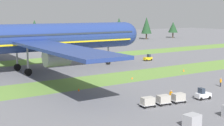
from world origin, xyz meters
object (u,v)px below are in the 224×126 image
ground_crew_loader (171,95)px  airliner (31,38)px  ground_crew_marshaller (221,82)px  taxiway_marker_1 (132,78)px  uld_container_0 (192,121)px  taxiway_marker_0 (79,90)px  cargo_dolly_lead (178,97)px  cargo_dolly_second (163,99)px  taxiway_marker_2 (184,70)px  cargo_dolly_third (148,101)px  baggage_tug (203,95)px  pushback_tractor (148,58)px

ground_crew_loader → airliner: bearing=-31.4°
ground_crew_marshaller → ground_crew_loader: (-15.46, -2.25, 0.00)m
airliner → taxiway_marker_1: 26.80m
uld_container_0 → taxiway_marker_0: 25.68m
cargo_dolly_lead → uld_container_0: (-6.87, -9.33, -0.10)m
airliner → cargo_dolly_second: size_ratio=32.14×
cargo_dolly_lead → taxiway_marker_2: (22.01, 20.29, -0.60)m
cargo_dolly_third → taxiway_marker_0: (-3.82, 15.40, -0.66)m
uld_container_0 → taxiway_marker_0: bearing=96.0°
uld_container_0 → ground_crew_loader: bearing=58.1°
airliner → uld_container_0: (2.68, -49.66, -7.58)m
taxiway_marker_0 → taxiway_marker_2: 31.84m
baggage_tug → taxiway_marker_0: baggage_tug is taller
taxiway_marker_1 → airliner: bearing=126.4°
cargo_dolly_third → taxiway_marker_2: size_ratio=3.69×
taxiway_marker_1 → cargo_dolly_lead: bearing=-105.8°
cargo_dolly_lead → ground_crew_loader: 1.78m
uld_container_0 → taxiway_marker_1: 31.66m
airliner → taxiway_marker_0: 25.47m
airliner → ground_crew_marshaller: bearing=35.6°
taxiway_marker_1 → taxiway_marker_2: taxiway_marker_2 is taller
airliner → baggage_tug: 44.17m
cargo_dolly_lead → cargo_dolly_third: same height
cargo_dolly_third → ground_crew_marshaller: size_ratio=1.37×
pushback_tractor → ground_crew_marshaller: (-11.16, -35.66, 0.13)m
cargo_dolly_third → ground_crew_marshaller: bearing=106.5°
taxiway_marker_0 → taxiway_marker_1: (15.15, 3.57, -0.02)m
pushback_tractor → cargo_dolly_lead: bearing=147.1°
taxiway_marker_2 → cargo_dolly_lead: bearing=-137.3°
taxiway_marker_1 → ground_crew_loader: bearing=-107.1°
cargo_dolly_second → cargo_dolly_third: same height
ground_crew_marshaller → taxiway_marker_0: size_ratio=3.42×
taxiway_marker_0 → taxiway_marker_1: 15.57m
cargo_dolly_third → taxiway_marker_1: cargo_dolly_third is taller
cargo_dolly_lead → ground_crew_loader: bearing=-173.9°
baggage_tug → pushback_tractor: (21.70, 40.38, 0.00)m
cargo_dolly_second → ground_crew_marshaller: 18.75m
baggage_tug → cargo_dolly_lead: bearing=-90.0°
taxiway_marker_0 → taxiway_marker_1: taxiway_marker_0 is taller
cargo_dolly_third → taxiway_marker_1: 22.11m
baggage_tug → cargo_dolly_third: (-10.72, 1.49, 0.10)m
taxiway_marker_0 → airliner: bearing=90.0°
ground_crew_marshaller → ground_crew_loader: 15.63m
cargo_dolly_third → uld_container_0: (-1.12, -10.13, -0.10)m
ground_crew_marshaller → taxiway_marker_2: (6.49, 16.26, -0.62)m
cargo_dolly_second → ground_crew_loader: 3.24m
ground_crew_loader → taxiway_marker_1: (5.53, 17.99, -0.71)m
baggage_tug → cargo_dolly_third: bearing=-90.0°
baggage_tug → taxiway_marker_0: (-14.55, 16.89, -0.56)m
ground_crew_marshaller → taxiway_marker_0: ground_crew_marshaller is taller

